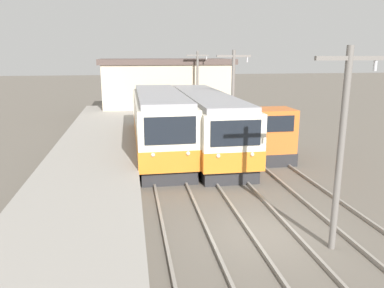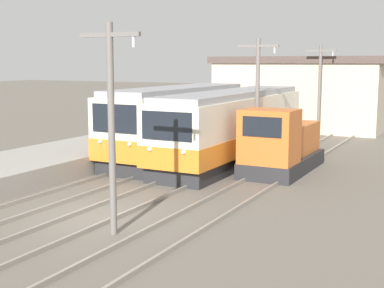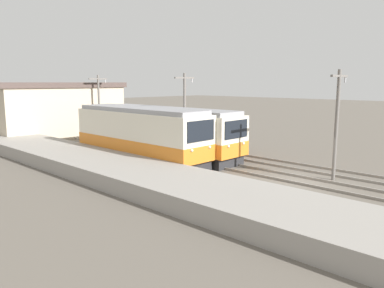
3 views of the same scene
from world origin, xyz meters
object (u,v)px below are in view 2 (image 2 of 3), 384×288
shunting_locomotive (281,146)px  catenary_mast_mid (258,97)px  commuter_train_center (233,129)px  catenary_mast_far (320,87)px  commuter_train_left (178,126)px  catenary_mast_near (112,120)px

shunting_locomotive → catenary_mast_mid: (-1.49, 0.83, 2.14)m
commuter_train_center → catenary_mast_far: 11.23m
shunting_locomotive → catenary_mast_far: size_ratio=0.96×
commuter_train_left → catenary_mast_far: 12.52m
shunting_locomotive → catenary_mast_far: catenary_mast_far is taller
catenary_mast_near → commuter_train_left: bearing=110.3°
commuter_train_left → catenary_mast_far: (4.31, 11.65, 1.62)m
commuter_train_left → shunting_locomotive: bearing=-8.2°
catenary_mast_mid → shunting_locomotive: bearing=-29.2°
commuter_train_center → shunting_locomotive: commuter_train_center is taller
commuter_train_center → catenary_mast_far: bearing=82.2°
commuter_train_left → catenary_mast_mid: 4.60m
commuter_train_left → catenary_mast_near: size_ratio=1.85×
shunting_locomotive → catenary_mast_far: (-1.49, 12.48, 2.14)m
commuter_train_left → commuter_train_center: bearing=13.0°
catenary_mast_mid → commuter_train_center: bearing=156.8°
commuter_train_left → commuter_train_center: size_ratio=0.84×
commuter_train_center → catenary_mast_mid: (1.51, -0.65, 1.69)m
catenary_mast_near → catenary_mast_far: size_ratio=1.00×
commuter_train_center → catenary_mast_near: (1.51, -12.30, 1.69)m
commuter_train_center → shunting_locomotive: size_ratio=2.30×
shunting_locomotive → catenary_mast_mid: 2.74m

